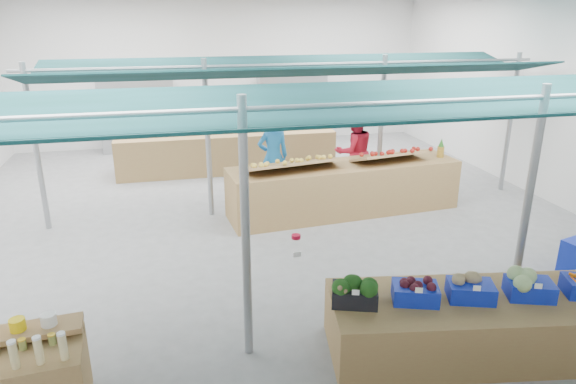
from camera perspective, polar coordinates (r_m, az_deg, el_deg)
The scene contains 20 objects.
floor at distance 9.94m, azimuth -2.44°, elevation -2.99°, with size 13.00×13.00×0.00m, color slate.
hall at distance 10.68m, azimuth -4.18°, elevation 13.20°, with size 13.00×13.00×13.00m.
pole_grid at distance 7.95m, azimuth 5.20°, elevation 4.99°, with size 10.00×4.60×3.00m.
awnings at distance 7.77m, azimuth 5.41°, elevation 11.93°, with size 9.50×7.08×0.30m.
back_shelving_left at distance 15.31m, azimuth -16.31°, elevation 8.07°, with size 2.00×0.50×2.00m, color #B23F33.
back_shelving_right at distance 15.74m, azimuth 0.43°, elevation 9.12°, with size 2.00×0.50×2.00m, color #B23F33.
veg_counter at distance 6.55m, azimuth 20.81°, elevation -13.56°, with size 3.54×1.18×0.69m, color olive.
fruit_counter at distance 10.19m, azimuth 6.27°, elevation 0.41°, with size 4.58×1.09×0.98m, color olive.
far_counter at distance 12.98m, azimuth -6.76°, elevation 4.47°, with size 5.36×1.07×0.96m, color olive.
vendor_left at distance 10.76m, azimuth -1.66°, elevation 3.91°, with size 0.67×0.44×1.83m, color #1863A2.
vendor_right at distance 11.26m, azimuth 7.36°, elevation 4.44°, with size 0.89×0.69×1.83m, color #AB1528.
crate_broccoli at distance 5.84m, azimuth 7.43°, elevation -10.80°, with size 0.59×0.50×0.35m.
crate_beets at distance 6.02m, azimuth 13.97°, elevation -10.56°, with size 0.59×0.50×0.29m.
crate_celeriac at distance 6.23m, azimuth 19.67°, elevation -9.96°, with size 0.59×0.50×0.31m.
crate_cabbage at distance 6.52m, azimuth 25.31°, elevation -9.26°, with size 0.59×0.50×0.35m.
sparrow at distance 5.66m, azimuth 6.13°, elevation -10.72°, with size 0.12×0.09×0.11m.
pole_ribbon at distance 6.47m, azimuth 0.91°, elevation -5.18°, with size 0.12×0.12×0.28m.
apple_heap_yellow at distance 9.51m, azimuth 0.68°, elevation 3.30°, with size 1.99×1.01×0.27m.
apple_heap_red at distance 10.32m, azimuth 11.35°, elevation 4.20°, with size 1.60×0.94×0.27m.
pineapple at distance 10.92m, azimuth 16.62°, elevation 4.67°, with size 0.14×0.14×0.39m.
Camera 1 is at (-1.74, -9.04, 3.75)m, focal length 32.00 mm.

